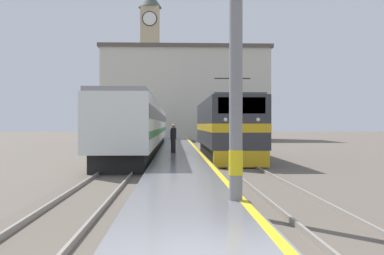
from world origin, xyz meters
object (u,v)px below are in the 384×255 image
at_px(passenger_train, 144,126).
at_px(second_waiting_passenger, 174,138).
at_px(catenary_mast, 237,20).
at_px(clock_tower, 150,60).
at_px(person_on_platform, 173,138).
at_px(locomotive_train, 225,128).

xyz_separation_m(passenger_train, second_waiting_passenger, (2.46, -8.47, -0.69)).
bearing_deg(second_waiting_passenger, catenary_mast, -85.04).
distance_m(second_waiting_passenger, clock_tower, 47.80).
bearing_deg(clock_tower, second_waiting_passenger, -85.06).
bearing_deg(person_on_platform, catenary_mast, -85.21).
distance_m(locomotive_train, catenary_mast, 18.39).
xyz_separation_m(catenary_mast, person_on_platform, (-1.62, 19.34, -3.43)).
height_order(locomotive_train, clock_tower, clock_tower).
distance_m(catenary_mast, person_on_platform, 19.71).
distance_m(person_on_platform, second_waiting_passenger, 1.38).
bearing_deg(second_waiting_passenger, passenger_train, 106.22).
height_order(locomotive_train, second_waiting_passenger, locomotive_train).
bearing_deg(person_on_platform, second_waiting_passenger, -87.52).
height_order(locomotive_train, person_on_platform, locomotive_train).
distance_m(passenger_train, person_on_platform, 7.54).
height_order(second_waiting_passenger, clock_tower, clock_tower).
xyz_separation_m(passenger_train, person_on_platform, (2.40, -7.10, -0.79)).
bearing_deg(passenger_train, person_on_platform, -71.29).
distance_m(passenger_train, catenary_mast, 26.88).
relative_size(passenger_train, second_waiting_passenger, 20.22).
bearing_deg(clock_tower, person_on_platform, -84.98).
bearing_deg(passenger_train, catenary_mast, -81.35).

